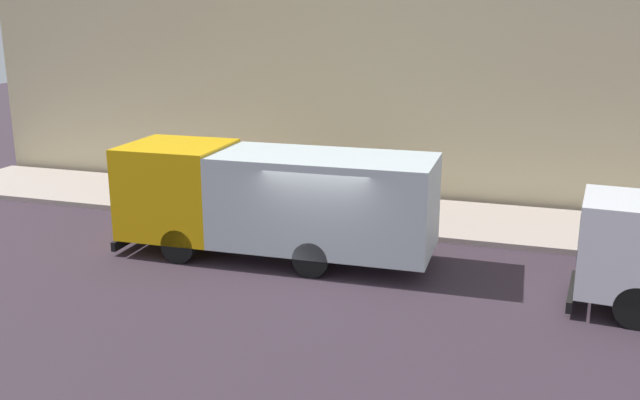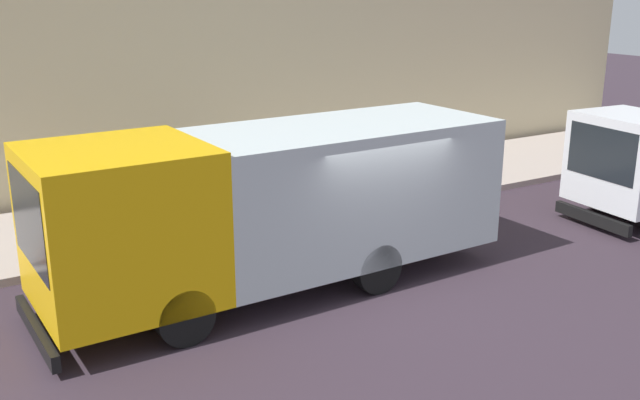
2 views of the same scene
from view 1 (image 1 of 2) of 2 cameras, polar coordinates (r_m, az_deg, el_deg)
The scene contains 7 objects.
ground at distance 16.91m, azimuth 0.20°, elevation -5.75°, with size 80.00×80.00×0.00m, color #352933.
sidewalk at distance 21.43m, azimuth 4.25°, elevation -1.07°, with size 3.92×30.00×0.15m, color #B2A398.
building_facade at distance 23.02m, azimuth 5.98°, elevation 12.07°, with size 0.50×30.00×9.69m, color beige.
large_utility_truck at distance 17.47m, azimuth -3.79°, elevation 0.20°, with size 2.59×7.99×2.75m.
pedestrian_walking at distance 22.45m, azimuth 2.35°, elevation 2.19°, with size 0.51×0.51×1.66m.
pedestrian_standing at distance 23.06m, azimuth -3.10°, elevation 2.63°, with size 0.36×0.36×1.71m.
traffic_cone_orange at distance 22.27m, azimuth -12.88°, elevation 0.39°, with size 0.51×0.51×0.73m, color orange.
Camera 1 is at (-15.06, -4.82, 6.00)m, focal length 39.59 mm.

